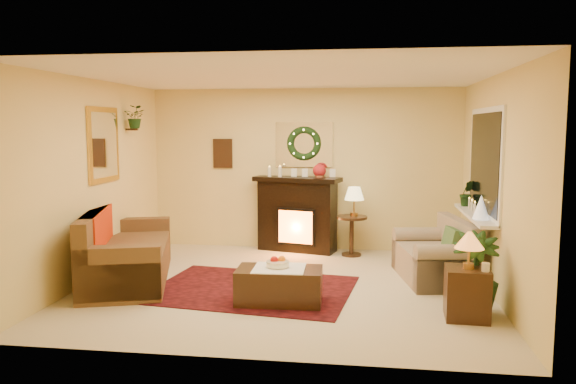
# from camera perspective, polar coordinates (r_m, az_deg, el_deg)

# --- Properties ---
(floor) EXTENTS (5.00, 5.00, 0.00)m
(floor) POSITION_cam_1_polar(r_m,az_deg,el_deg) (7.15, -0.39, -9.52)
(floor) COLOR beige
(floor) RESTS_ON ground
(ceiling) EXTENTS (5.00, 5.00, 0.00)m
(ceiling) POSITION_cam_1_polar(r_m,az_deg,el_deg) (6.89, -0.41, 11.72)
(ceiling) COLOR white
(ceiling) RESTS_ON ground
(wall_back) EXTENTS (5.00, 5.00, 0.00)m
(wall_back) POSITION_cam_1_polar(r_m,az_deg,el_deg) (9.12, 1.66, 2.32)
(wall_back) COLOR #EFD88C
(wall_back) RESTS_ON ground
(wall_front) EXTENTS (5.00, 5.00, 0.00)m
(wall_front) POSITION_cam_1_polar(r_m,az_deg,el_deg) (4.70, -4.40, -1.85)
(wall_front) COLOR #EFD88C
(wall_front) RESTS_ON ground
(wall_left) EXTENTS (4.50, 4.50, 0.00)m
(wall_left) POSITION_cam_1_polar(r_m,az_deg,el_deg) (7.67, -19.22, 1.11)
(wall_left) COLOR #EFD88C
(wall_left) RESTS_ON ground
(wall_right) EXTENTS (4.50, 4.50, 0.00)m
(wall_right) POSITION_cam_1_polar(r_m,az_deg,el_deg) (6.99, 20.33, 0.56)
(wall_right) COLOR #EFD88C
(wall_right) RESTS_ON ground
(area_rug) EXTENTS (2.59, 2.07, 0.01)m
(area_rug) POSITION_cam_1_polar(r_m,az_deg,el_deg) (7.00, -3.68, -9.83)
(area_rug) COLOR #5B2112
(area_rug) RESTS_ON floor
(sofa) EXTENTS (1.55, 2.35, 0.93)m
(sofa) POSITION_cam_1_polar(r_m,az_deg,el_deg) (7.59, -15.89, -5.47)
(sofa) COLOR #512D1C
(sofa) RESTS_ON floor
(red_throw) EXTENTS (0.88, 1.42, 0.02)m
(red_throw) POSITION_cam_1_polar(r_m,az_deg,el_deg) (7.73, -16.01, -5.08)
(red_throw) COLOR red
(red_throw) RESTS_ON sofa
(fireplace) EXTENTS (1.28, 0.67, 1.12)m
(fireplace) POSITION_cam_1_polar(r_m,az_deg,el_deg) (9.01, 0.95, -2.54)
(fireplace) COLOR black
(fireplace) RESTS_ON floor
(poinsettia) EXTENTS (0.21, 0.21, 0.21)m
(poinsettia) POSITION_cam_1_polar(r_m,az_deg,el_deg) (8.87, 3.21, 2.18)
(poinsettia) COLOR red
(poinsettia) RESTS_ON fireplace
(mantel_candle_a) EXTENTS (0.06, 0.06, 0.18)m
(mantel_candle_a) POSITION_cam_1_polar(r_m,az_deg,el_deg) (8.98, -1.90, 1.99)
(mantel_candle_a) COLOR white
(mantel_candle_a) RESTS_ON fireplace
(mantel_candle_b) EXTENTS (0.07, 0.07, 0.20)m
(mantel_candle_b) POSITION_cam_1_polar(r_m,az_deg,el_deg) (8.92, -0.82, 1.96)
(mantel_candle_b) COLOR white
(mantel_candle_b) RESTS_ON fireplace
(mantel_mirror) EXTENTS (0.92, 0.02, 0.72)m
(mantel_mirror) POSITION_cam_1_polar(r_m,az_deg,el_deg) (9.08, 1.65, 4.82)
(mantel_mirror) COLOR white
(mantel_mirror) RESTS_ON wall_back
(wreath) EXTENTS (0.55, 0.11, 0.55)m
(wreath) POSITION_cam_1_polar(r_m,az_deg,el_deg) (9.04, 1.62, 4.94)
(wreath) COLOR #194719
(wreath) RESTS_ON wall_back
(wall_art) EXTENTS (0.32, 0.03, 0.48)m
(wall_art) POSITION_cam_1_polar(r_m,az_deg,el_deg) (9.33, -6.64, 3.91)
(wall_art) COLOR #381E11
(wall_art) RESTS_ON wall_back
(gold_mirror) EXTENTS (0.03, 0.84, 1.00)m
(gold_mirror) POSITION_cam_1_polar(r_m,az_deg,el_deg) (7.90, -18.22, 4.58)
(gold_mirror) COLOR gold
(gold_mirror) RESTS_ON wall_left
(hanging_plant) EXTENTS (0.33, 0.28, 0.36)m
(hanging_plant) POSITION_cam_1_polar(r_m,az_deg,el_deg) (8.52, -15.20, 6.29)
(hanging_plant) COLOR #194719
(hanging_plant) RESTS_ON wall_left
(loveseat) EXTENTS (1.02, 1.48, 0.79)m
(loveseat) POSITION_cam_1_polar(r_m,az_deg,el_deg) (7.58, 14.58, -5.52)
(loveseat) COLOR gray
(loveseat) RESTS_ON floor
(window_frame) EXTENTS (0.03, 1.86, 1.36)m
(window_frame) POSITION_cam_1_polar(r_m,az_deg,el_deg) (7.50, 19.40, 2.91)
(window_frame) COLOR white
(window_frame) RESTS_ON wall_right
(window_glass) EXTENTS (0.02, 1.70, 1.22)m
(window_glass) POSITION_cam_1_polar(r_m,az_deg,el_deg) (7.50, 19.29, 2.91)
(window_glass) COLOR black
(window_glass) RESTS_ON wall_right
(window_sill) EXTENTS (0.22, 1.86, 0.04)m
(window_sill) POSITION_cam_1_polar(r_m,az_deg,el_deg) (7.55, 18.42, -2.23)
(window_sill) COLOR white
(window_sill) RESTS_ON wall_right
(mini_tree) EXTENTS (0.19, 0.19, 0.29)m
(mini_tree) POSITION_cam_1_polar(r_m,az_deg,el_deg) (7.08, 19.02, -1.44)
(mini_tree) COLOR white
(mini_tree) RESTS_ON window_sill
(sill_plant) EXTENTS (0.26, 0.21, 0.47)m
(sill_plant) POSITION_cam_1_polar(r_m,az_deg,el_deg) (8.18, 17.72, -0.02)
(sill_plant) COLOR black
(sill_plant) RESTS_ON window_sill
(side_table_round) EXTENTS (0.62, 0.62, 0.62)m
(side_table_round) POSITION_cam_1_polar(r_m,az_deg,el_deg) (8.75, 6.48, -4.35)
(side_table_round) COLOR #522F21
(side_table_round) RESTS_ON floor
(lamp_cream) EXTENTS (0.30, 0.30, 0.46)m
(lamp_cream) POSITION_cam_1_polar(r_m,az_deg,el_deg) (8.70, 6.74, -0.72)
(lamp_cream) COLOR #E6D285
(lamp_cream) RESTS_ON side_table_round
(end_table_square) EXTENTS (0.46, 0.46, 0.54)m
(end_table_square) POSITION_cam_1_polar(r_m,az_deg,el_deg) (6.21, 17.72, -9.76)
(end_table_square) COLOR black
(end_table_square) RESTS_ON floor
(lamp_tiffany) EXTENTS (0.30, 0.30, 0.44)m
(lamp_tiffany) POSITION_cam_1_polar(r_m,az_deg,el_deg) (6.09, 17.93, -5.50)
(lamp_tiffany) COLOR orange
(lamp_tiffany) RESTS_ON end_table_square
(coffee_table) EXTENTS (0.98, 0.56, 0.40)m
(coffee_table) POSITION_cam_1_polar(r_m,az_deg,el_deg) (6.42, -0.89, -9.45)
(coffee_table) COLOR #50321A
(coffee_table) RESTS_ON floor
(fruit_bowl) EXTENTS (0.26, 0.26, 0.06)m
(fruit_bowl) POSITION_cam_1_polar(r_m,az_deg,el_deg) (6.40, -1.05, -7.29)
(fruit_bowl) COLOR #F7F2CD
(fruit_bowl) RESTS_ON coffee_table
(floor_palm) EXTENTS (1.57, 1.57, 2.65)m
(floor_palm) POSITION_cam_1_polar(r_m,az_deg,el_deg) (6.32, 18.40, -7.81)
(floor_palm) COLOR #2F5D27
(floor_palm) RESTS_ON floor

